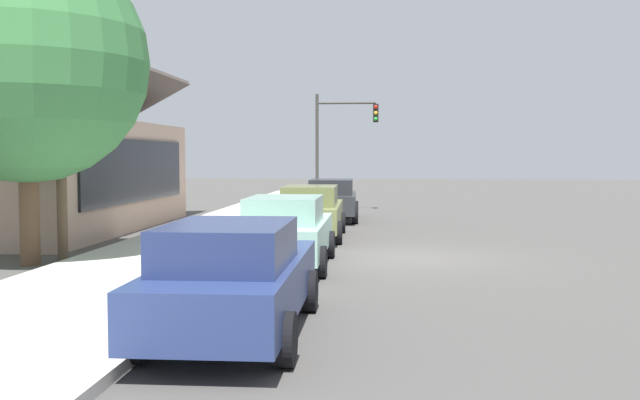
% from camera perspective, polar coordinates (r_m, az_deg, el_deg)
% --- Properties ---
extents(ground_plane, '(120.00, 120.00, 0.00)m').
position_cam_1_polar(ground_plane, '(17.69, 6.98, -4.55)').
color(ground_plane, '#4C4947').
extents(sidewalk_curb, '(60.00, 4.20, 0.16)m').
position_cam_1_polar(sidewalk_curb, '(18.37, -10.79, -4.03)').
color(sidewalk_curb, beige).
rests_on(sidewalk_curb, ground).
extents(car_navy, '(4.91, 2.04, 1.59)m').
position_cam_1_polar(car_navy, '(9.98, -6.80, -6.07)').
color(car_navy, navy).
rests_on(car_navy, ground).
extents(car_seafoam, '(4.68, 1.99, 1.59)m').
position_cam_1_polar(car_seafoam, '(15.97, -2.65, -2.46)').
color(car_seafoam, '#9ED1BC').
rests_on(car_seafoam, ground).
extents(car_olive, '(4.91, 2.03, 1.59)m').
position_cam_1_polar(car_olive, '(21.54, -0.70, -0.90)').
color(car_olive, olive).
rests_on(car_olive, ground).
extents(car_charcoal, '(4.78, 2.14, 1.59)m').
position_cam_1_polar(car_charcoal, '(27.56, 0.94, 0.06)').
color(car_charcoal, '#2D3035').
rests_on(car_charcoal, ground).
extents(storefront_building, '(12.11, 6.97, 5.51)m').
position_cam_1_polar(storefront_building, '(25.66, -21.25, 2.09)').
color(storefront_building, tan).
rests_on(storefront_building, ground).
extents(shade_tree, '(5.41, 5.41, 7.26)m').
position_cam_1_polar(shade_tree, '(17.59, -22.20, 10.02)').
color(shade_tree, brown).
rests_on(shade_tree, ground).
extents(traffic_light_main, '(0.37, 2.79, 5.20)m').
position_cam_1_polar(traffic_light_main, '(32.10, 1.65, 5.33)').
color(traffic_light_main, '#383833').
rests_on(traffic_light_main, ground).
extents(utility_pole_wooden, '(1.80, 0.24, 7.50)m').
position_cam_1_polar(utility_pole_wooden, '(18.18, -19.86, 7.90)').
color(utility_pole_wooden, brown).
rests_on(utility_pole_wooden, ground).
extents(fire_hydrant_red, '(0.22, 0.22, 0.71)m').
position_cam_1_polar(fire_hydrant_red, '(15.10, -8.82, -4.05)').
color(fire_hydrant_red, red).
rests_on(fire_hydrant_red, sidewalk_curb).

